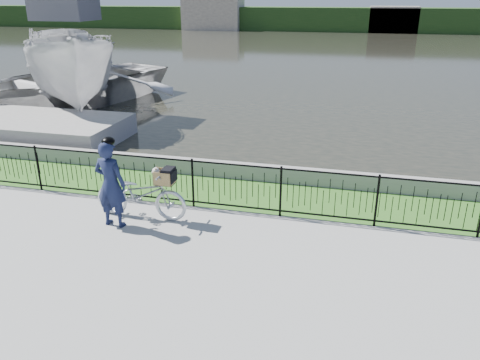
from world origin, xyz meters
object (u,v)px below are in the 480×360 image
(bicycle_rig, at_px, (141,193))
(boat_far, at_px, (69,82))
(cyclist, at_px, (110,183))
(boat_near, at_px, (72,66))

(bicycle_rig, xyz_separation_m, boat_far, (-8.06, 9.83, 0.42))
(cyclist, xyz_separation_m, boat_far, (-7.65, 10.33, 0.03))
(bicycle_rig, height_order, boat_near, boat_near)
(boat_far, bearing_deg, bicycle_rig, -50.65)
(boat_far, bearing_deg, cyclist, -53.48)
(cyclist, height_order, boat_near, boat_near)
(bicycle_rig, xyz_separation_m, cyclist, (-0.41, -0.50, 0.39))
(cyclist, distance_m, boat_far, 12.85)
(bicycle_rig, xyz_separation_m, boat_near, (-6.96, 8.52, 1.29))
(boat_far, bearing_deg, boat_near, -49.82)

